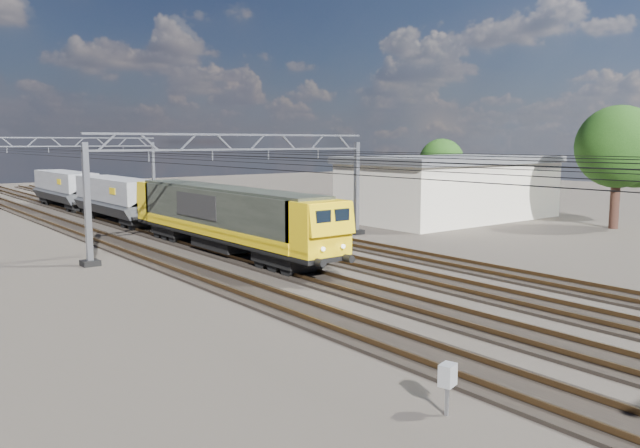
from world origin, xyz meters
TOP-DOWN VIEW (x-y plane):
  - ground at (0.00, 0.00)m, footprint 160.00×160.00m
  - track_outer_west at (-6.00, 0.00)m, footprint 2.60×140.00m
  - track_loco at (-2.00, 0.00)m, footprint 2.60×140.00m
  - track_inner_east at (2.00, 0.00)m, footprint 2.60×140.00m
  - track_outer_east at (6.00, 0.00)m, footprint 2.60×140.00m
  - catenary_gantry_mid at (0.00, 4.00)m, footprint 19.90×0.90m
  - catenary_gantry_far at (0.00, 40.00)m, footprint 19.90×0.90m
  - overhead_wires at (0.00, 8.00)m, footprint 12.03×140.00m
  - locomotive at (-2.00, 2.70)m, footprint 2.76×21.10m
  - hopper_wagon_lead at (-2.00, 20.40)m, footprint 3.38×13.00m
  - hopper_wagon_mid at (-2.00, 34.60)m, footprint 3.38×13.00m
  - trackside_cabinet at (-8.68, -20.10)m, footprint 0.51×0.43m
  - industrial_shed at (22.00, 6.00)m, footprint 18.60×10.60m
  - tree_near at (27.32, -6.21)m, footprint 6.56×6.25m
  - tree_far at (30.32, 13.79)m, footprint 5.18×4.78m

SIDE VIEW (x-z plane):
  - ground at x=0.00m, z-range 0.00..0.00m
  - track_outer_west at x=-6.00m, z-range -0.08..0.22m
  - track_loco at x=-2.00m, z-range -0.08..0.22m
  - track_inner_east at x=2.00m, z-range -0.08..0.22m
  - track_outer_east at x=6.00m, z-range -0.08..0.22m
  - trackside_cabinet at x=-8.68m, z-range 0.34..1.64m
  - hopper_wagon_lead at x=-2.00m, z-range 0.60..3.86m
  - hopper_wagon_mid at x=-2.00m, z-range 0.60..3.86m
  - locomotive at x=-2.00m, z-range 0.52..4.14m
  - industrial_shed at x=22.00m, z-range 0.03..5.43m
  - catenary_gantry_mid at x=0.00m, z-range 0.35..7.46m
  - catenary_gantry_far at x=0.00m, z-range 0.35..7.46m
  - tree_far at x=30.32m, z-range 0.95..7.91m
  - overhead_wires at x=0.00m, z-range 5.48..6.02m
  - tree_near at x=27.32m, z-range 1.30..10.68m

